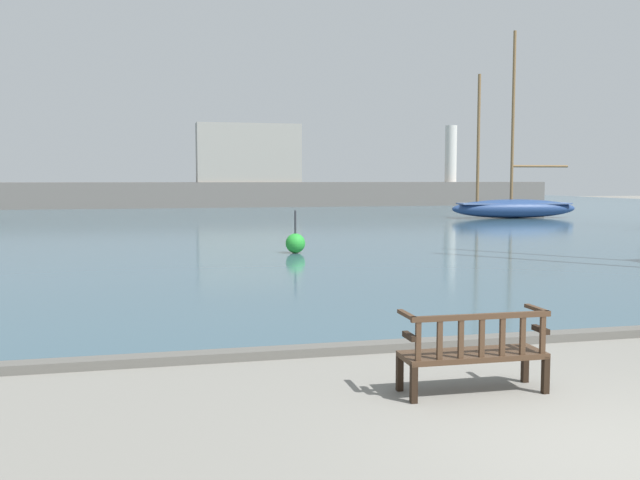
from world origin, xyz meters
TOP-DOWN VIEW (x-y plane):
  - ground_plane at (0.00, 0.00)m, footprint 160.00×160.00m
  - harbor_water at (0.00, 44.00)m, footprint 100.00×80.00m
  - quay_edge_kerb at (0.00, 3.85)m, footprint 40.00×0.30m
  - park_bench at (-0.50, 1.78)m, footprint 1.61×0.54m
  - sailboat_outer_starboard at (16.65, 32.15)m, footprint 7.59×2.40m
  - channel_buoy at (0.43, 16.00)m, footprint 0.61×0.61m
  - far_breakwater at (1.09, 51.92)m, footprint 59.64×2.40m

SIDE VIEW (x-z plane):
  - ground_plane at x=0.00m, z-range 0.00..0.00m
  - harbor_water at x=0.00m, z-range 0.00..0.08m
  - quay_edge_kerb at x=0.00m, z-range 0.00..0.12m
  - channel_buoy at x=0.43m, z-range -0.26..1.04m
  - park_bench at x=-0.50m, z-range 0.01..0.93m
  - sailboat_outer_starboard at x=16.65m, z-range -4.52..6.12m
  - far_breakwater at x=1.09m, z-range -1.68..5.22m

